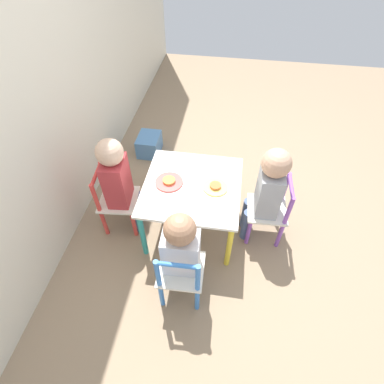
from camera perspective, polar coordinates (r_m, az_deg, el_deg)
The scene contains 12 objects.
ground_plane at distance 2.27m, azimuth 0.00°, elevation -6.33°, with size 6.00×6.00×0.00m, color #8C755B.
house_wall at distance 1.80m, azimuth -31.89°, elevation 23.98°, with size 6.00×0.06×2.60m.
kids_table at distance 1.98m, azimuth 0.00°, elevation 0.17°, with size 0.63×0.63×0.43m.
chair_red at distance 2.16m, azimuth -14.29°, elevation -1.58°, with size 0.28×0.28×0.51m.
chair_purple at distance 2.11m, azimuth 14.64°, elevation -3.48°, with size 0.27×0.27×0.51m.
chair_blue at distance 1.78m, azimuth -2.17°, elevation -15.35°, with size 0.27×0.27×0.51m.
child_back at distance 2.00m, azimuth -13.79°, elevation 2.42°, with size 0.21×0.22×0.77m.
child_front at distance 1.94m, azimuth 14.13°, elevation 0.74°, with size 0.21×0.23×0.76m.
child_left at distance 1.65m, azimuth -2.04°, elevation -10.60°, with size 0.22×0.20×0.71m.
plate_back at distance 1.96m, azimuth -4.39°, elevation 1.97°, with size 0.18×0.18×0.03m.
plate_front at distance 1.92m, azimuth 4.47°, elevation 0.98°, with size 0.16×0.16×0.03m.
storage_bin at distance 2.84m, azimuth -8.15°, elevation 8.96°, with size 0.25×0.20×0.18m.
Camera 1 is at (-1.33, -0.21, 1.83)m, focal length 28.00 mm.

